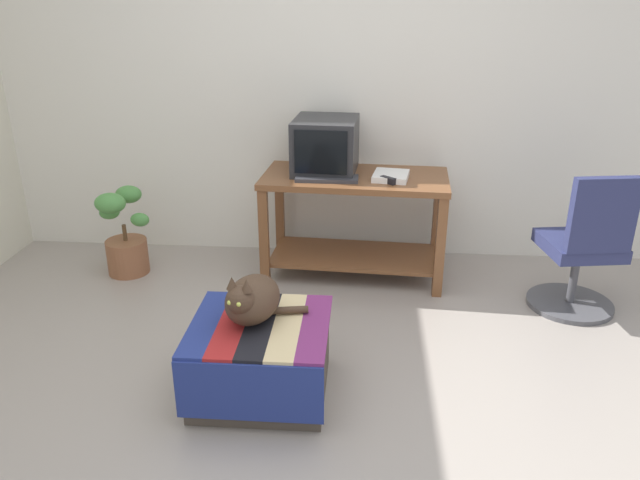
{
  "coord_description": "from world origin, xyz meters",
  "views": [
    {
      "loc": [
        0.24,
        -2.27,
        1.83
      ],
      "look_at": [
        0.01,
        0.85,
        0.55
      ],
      "focal_mm": 34.25,
      "sensor_mm": 36.0,
      "label": 1
    }
  ],
  "objects": [
    {
      "name": "ground_plane",
      "position": [
        0.0,
        0.0,
        0.0
      ],
      "size": [
        14.0,
        14.0,
        0.0
      ],
      "primitive_type": "plane",
      "color": "#9E9389"
    },
    {
      "name": "back_wall",
      "position": [
        0.0,
        2.05,
        1.3
      ],
      "size": [
        8.0,
        0.1,
        2.6
      ],
      "primitive_type": "cube",
      "color": "silver",
      "rests_on": "ground_plane"
    },
    {
      "name": "desk",
      "position": [
        0.18,
        1.6,
        0.48
      ],
      "size": [
        1.25,
        0.68,
        0.71
      ],
      "rotation": [
        0.0,
        0.0,
        -0.06
      ],
      "color": "brown",
      "rests_on": "ground_plane"
    },
    {
      "name": "tv_monitor",
      "position": [
        -0.02,
        1.69,
        0.88
      ],
      "size": [
        0.44,
        0.49,
        0.35
      ],
      "rotation": [
        0.0,
        0.0,
        -0.06
      ],
      "color": "#28282B",
      "rests_on": "desk"
    },
    {
      "name": "keyboard",
      "position": [
        0.01,
        1.48,
        0.72
      ],
      "size": [
        0.4,
        0.15,
        0.02
      ],
      "primitive_type": "cube",
      "rotation": [
        0.0,
        0.0,
        -0.01
      ],
      "color": "#333338",
      "rests_on": "desk"
    },
    {
      "name": "book",
      "position": [
        0.41,
        1.54,
        0.73
      ],
      "size": [
        0.25,
        0.28,
        0.04
      ],
      "primitive_type": "cube",
      "rotation": [
        0.0,
        0.0,
        -0.15
      ],
      "color": "white",
      "rests_on": "desk"
    },
    {
      "name": "ottoman_with_blanket",
      "position": [
        -0.23,
        0.21,
        0.19
      ],
      "size": [
        0.65,
        0.64,
        0.38
      ],
      "color": "#4C4238",
      "rests_on": "ground_plane"
    },
    {
      "name": "cat",
      "position": [
        -0.27,
        0.23,
        0.49
      ],
      "size": [
        0.42,
        0.39,
        0.28
      ],
      "rotation": [
        0.0,
        0.0,
        -0.27
      ],
      "color": "#473323",
      "rests_on": "ottoman_with_blanket"
    },
    {
      "name": "potted_plant",
      "position": [
        -1.38,
        1.49,
        0.26
      ],
      "size": [
        0.34,
        0.41,
        0.62
      ],
      "color": "brown",
      "rests_on": "ground_plane"
    },
    {
      "name": "office_chair",
      "position": [
        1.56,
        1.17,
        0.39
      ],
      "size": [
        0.52,
        0.52,
        0.89
      ],
      "rotation": [
        0.0,
        0.0,
        3.29
      ],
      "color": "#4C4C51",
      "rests_on": "ground_plane"
    },
    {
      "name": "stapler",
      "position": [
        0.39,
        1.44,
        0.73
      ],
      "size": [
        0.11,
        0.1,
        0.04
      ],
      "primitive_type": "cube",
      "rotation": [
        0.0,
        0.0,
        0.83
      ],
      "color": "black",
      "rests_on": "desk"
    }
  ]
}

